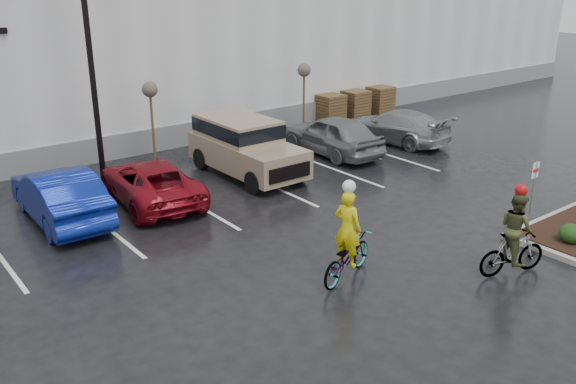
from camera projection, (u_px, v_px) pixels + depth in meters
ground at (447, 276)px, 15.12m from camera, size 120.00×120.00×0.00m
warehouse at (96, 44)px, 30.16m from camera, size 60.50×15.50×7.20m
lamppost at (86, 17)px, 19.74m from camera, size 0.50×1.00×9.22m
sapling_mid at (150, 94)px, 22.95m from camera, size 0.60×0.60×3.20m
sapling_east at (304, 74)px, 27.26m from camera, size 0.60×0.60×3.20m
pallet_stack_a at (330, 108)px, 30.15m from camera, size 1.20×1.20×1.35m
pallet_stack_b at (355, 104)px, 31.13m from camera, size 1.20×1.20×1.35m
pallet_stack_c at (380, 99)px, 32.17m from camera, size 1.20×1.20×1.35m
shrub_a at (572, 234)px, 16.54m from camera, size 0.70×0.70×0.52m
fire_lane_sign at (533, 189)px, 16.97m from camera, size 0.30×0.05×2.20m
car_blue at (60, 195)px, 18.20m from camera, size 1.82×4.95×1.62m
car_red at (151, 182)px, 19.72m from camera, size 2.86×5.18×1.37m
suv_tan at (247, 148)px, 22.17m from camera, size 2.20×5.10×2.06m
car_grey at (333, 135)px, 24.80m from camera, size 2.09×4.85×1.63m
car_far_silver at (396, 126)px, 26.55m from camera, size 2.53×5.10×1.42m
cyclist_hivis at (347, 249)px, 14.79m from camera, size 2.22×1.34×2.55m
cyclist_olive at (514, 242)px, 14.96m from camera, size 1.90×1.07×2.37m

